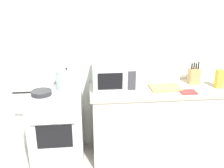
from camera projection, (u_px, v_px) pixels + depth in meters
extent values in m
cube|color=silver|center=(108.00, 56.00, 3.26)|extent=(4.40, 0.10, 2.50)
cube|color=beige|center=(158.00, 123.00, 3.26)|extent=(1.64, 0.56, 0.88)
cube|color=#ADA393|center=(160.00, 90.00, 3.11)|extent=(1.70, 0.60, 0.04)
cube|color=silver|center=(58.00, 129.00, 3.12)|extent=(0.60, 0.60, 0.90)
cube|color=#B7B7BC|center=(55.00, 93.00, 2.97)|extent=(0.60, 0.60, 0.02)
cube|color=black|center=(55.00, 137.00, 2.81)|extent=(0.39, 0.01, 0.28)
cylinder|color=silver|center=(53.00, 123.00, 2.73)|extent=(0.48, 0.02, 0.02)
cylinder|color=silver|center=(40.00, 111.00, 2.69)|extent=(0.04, 0.02, 0.04)
cylinder|color=silver|center=(64.00, 110.00, 2.71)|extent=(0.04, 0.02, 0.04)
cylinder|color=silver|center=(67.00, 80.00, 3.00)|extent=(0.25, 0.25, 0.24)
cylinder|color=silver|center=(67.00, 70.00, 2.96)|extent=(0.26, 0.26, 0.01)
sphere|color=black|center=(66.00, 69.00, 2.95)|extent=(0.03, 0.03, 0.03)
cylinder|color=silver|center=(54.00, 74.00, 2.96)|extent=(0.05, 0.01, 0.01)
cylinder|color=silver|center=(80.00, 73.00, 2.99)|extent=(0.05, 0.01, 0.01)
cylinder|color=#28282B|center=(41.00, 93.00, 2.89)|extent=(0.23, 0.23, 0.05)
cylinder|color=black|center=(22.00, 93.00, 2.86)|extent=(0.20, 0.02, 0.02)
cube|color=silver|center=(114.00, 76.00, 3.05)|extent=(0.50, 0.36, 0.30)
cube|color=black|center=(110.00, 81.00, 2.88)|extent=(0.28, 0.01, 0.19)
cube|color=#38383D|center=(132.00, 81.00, 2.90)|extent=(0.09, 0.01, 0.22)
cube|color=tan|center=(165.00, 88.00, 3.08)|extent=(0.36, 0.26, 0.02)
cube|color=tan|center=(194.00, 76.00, 3.23)|extent=(0.13, 0.10, 0.19)
cylinder|color=black|center=(192.00, 66.00, 3.18)|extent=(0.02, 0.02, 0.07)
cylinder|color=black|center=(194.00, 66.00, 3.18)|extent=(0.02, 0.02, 0.08)
cylinder|color=black|center=(196.00, 66.00, 3.18)|extent=(0.02, 0.02, 0.07)
cylinder|color=black|center=(199.00, 65.00, 3.18)|extent=(0.02, 0.02, 0.09)
cube|color=gold|center=(219.00, 79.00, 3.09)|extent=(0.08, 0.08, 0.22)
cube|color=#993333|center=(188.00, 92.00, 2.96)|extent=(0.18, 0.14, 0.02)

